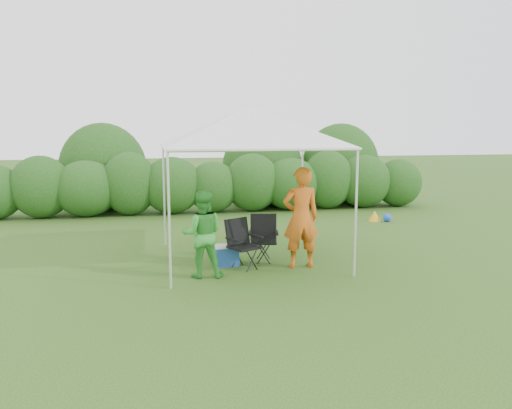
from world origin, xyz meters
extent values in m
plane|color=#375C1C|center=(0.00, 0.00, 0.00)|extent=(70.00, 70.00, 0.00)
ellipsoid|color=#245219|center=(-4.74, 6.00, 0.86)|extent=(1.65, 1.40, 1.73)
cylinder|color=#382616|center=(-4.74, 6.00, 0.15)|extent=(0.12, 0.12, 0.30)
ellipsoid|color=#245219|center=(-3.55, 6.00, 0.79)|extent=(1.80, 1.53, 1.57)
cylinder|color=#382616|center=(-3.55, 6.00, 0.15)|extent=(0.12, 0.12, 0.30)
ellipsoid|color=#245219|center=(-2.37, 6.00, 0.90)|extent=(1.58, 1.34, 1.80)
cylinder|color=#382616|center=(-2.37, 6.00, 0.15)|extent=(0.12, 0.12, 0.30)
ellipsoid|color=#245219|center=(-1.18, 6.00, 0.82)|extent=(1.72, 1.47, 1.65)
cylinder|color=#382616|center=(-1.18, 6.00, 0.15)|extent=(0.12, 0.12, 0.30)
ellipsoid|color=#245219|center=(0.00, 6.00, 0.75)|extent=(1.50, 1.28, 1.50)
cylinder|color=#382616|center=(0.00, 6.00, 0.15)|extent=(0.12, 0.12, 0.30)
ellipsoid|color=#245219|center=(1.18, 6.00, 0.86)|extent=(1.65, 1.40, 1.73)
cylinder|color=#382616|center=(1.18, 6.00, 0.15)|extent=(0.12, 0.12, 0.30)
ellipsoid|color=#245219|center=(2.37, 6.00, 0.79)|extent=(1.80, 1.53, 1.57)
cylinder|color=#382616|center=(2.37, 6.00, 0.15)|extent=(0.12, 0.12, 0.30)
ellipsoid|color=#245219|center=(3.55, 6.00, 0.90)|extent=(1.57, 1.34, 1.80)
cylinder|color=#382616|center=(3.55, 6.00, 0.15)|extent=(0.12, 0.12, 0.30)
ellipsoid|color=#245219|center=(4.74, 6.00, 0.82)|extent=(1.72, 1.47, 1.65)
cylinder|color=#382616|center=(4.74, 6.00, 0.15)|extent=(0.12, 0.12, 0.30)
ellipsoid|color=#245219|center=(5.92, 6.00, 0.75)|extent=(1.50, 1.28, 1.50)
cylinder|color=#382616|center=(5.92, 6.00, 0.15)|extent=(0.12, 0.12, 0.30)
cylinder|color=silver|center=(-1.50, -1.00, 1.05)|extent=(0.04, 0.04, 2.10)
cylinder|color=silver|center=(1.50, -1.00, 1.05)|extent=(0.04, 0.04, 2.10)
cylinder|color=silver|center=(-1.50, 2.00, 1.05)|extent=(0.04, 0.04, 2.10)
cylinder|color=silver|center=(1.50, 2.00, 1.05)|extent=(0.04, 0.04, 2.10)
cube|color=white|center=(0.00, 0.50, 2.12)|extent=(3.10, 3.10, 0.03)
pyramid|color=white|center=(0.00, 0.50, 2.48)|extent=(3.10, 3.10, 0.70)
cube|color=black|center=(0.24, 0.26, 0.38)|extent=(0.55, 0.52, 0.05)
cube|color=black|center=(0.28, 0.46, 0.63)|extent=(0.49, 0.22, 0.45)
cube|color=black|center=(0.00, 0.31, 0.54)|extent=(0.13, 0.40, 0.03)
cube|color=black|center=(0.48, 0.21, 0.54)|extent=(0.13, 0.40, 0.03)
cylinder|color=black|center=(0.01, 0.11, 0.19)|extent=(0.02, 0.02, 0.38)
cylinder|color=black|center=(0.40, 0.03, 0.19)|extent=(0.02, 0.02, 0.38)
cylinder|color=black|center=(0.09, 0.50, 0.19)|extent=(0.02, 0.02, 0.38)
cylinder|color=black|center=(0.48, 0.42, 0.19)|extent=(0.02, 0.02, 0.38)
cube|color=black|center=(-0.19, -0.14, 0.38)|extent=(0.63, 0.61, 0.05)
cube|color=black|center=(-0.28, 0.04, 0.64)|extent=(0.48, 0.34, 0.46)
cube|color=black|center=(-0.41, -0.25, 0.55)|extent=(0.23, 0.38, 0.03)
cube|color=black|center=(0.03, -0.02, 0.55)|extent=(0.23, 0.38, 0.03)
cylinder|color=black|center=(-0.27, -0.41, 0.19)|extent=(0.02, 0.02, 0.38)
cylinder|color=black|center=(0.08, -0.22, 0.19)|extent=(0.02, 0.02, 0.38)
cylinder|color=black|center=(-0.46, -0.05, 0.19)|extent=(0.02, 0.02, 0.38)
cylinder|color=black|center=(-0.11, 0.14, 0.19)|extent=(0.02, 0.02, 0.38)
imported|color=#D15B17|center=(0.80, -0.24, 0.89)|extent=(0.66, 0.44, 1.78)
imported|color=green|center=(-0.96, -0.47, 0.72)|extent=(0.76, 0.62, 1.45)
cube|color=#204A95|center=(-0.48, 0.14, 0.17)|extent=(0.45, 0.34, 0.34)
cube|color=silver|center=(-0.48, 0.14, 0.36)|extent=(0.47, 0.37, 0.03)
cylinder|color=#592D0C|center=(-0.42, 0.10, 0.48)|extent=(0.06, 0.06, 0.22)
cone|color=orange|center=(4.05, 3.70, 0.14)|extent=(0.33, 0.33, 0.27)
sphere|color=blue|center=(4.33, 3.51, 0.11)|extent=(0.22, 0.22, 0.22)
camera|label=1|loc=(-1.73, -8.50, 2.42)|focal=35.00mm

